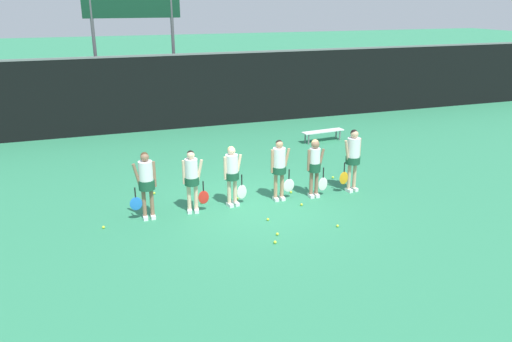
# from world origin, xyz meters

# --- Properties ---
(ground_plane) EXTENTS (140.00, 140.00, 0.00)m
(ground_plane) POSITION_xyz_m (0.00, 0.00, 0.00)
(ground_plane) COLOR #2D7F56
(fence_windscreen) EXTENTS (60.00, 0.08, 3.13)m
(fence_windscreen) POSITION_xyz_m (0.00, 8.89, 1.58)
(fence_windscreen) COLOR black
(fence_windscreen) RESTS_ON ground_plane
(scoreboard) EXTENTS (4.02, 0.15, 6.03)m
(scoreboard) POSITION_xyz_m (-1.77, 10.57, 4.75)
(scoreboard) COLOR #515156
(scoreboard) RESTS_ON ground_plane
(bench_courtside) EXTENTS (1.74, 0.52, 0.43)m
(bench_courtside) POSITION_xyz_m (4.47, 4.97, 0.37)
(bench_courtside) COLOR silver
(bench_courtside) RESTS_ON ground_plane
(player_0) EXTENTS (0.69, 0.40, 1.73)m
(player_0) POSITION_xyz_m (-2.92, -0.04, 1.03)
(player_0) COLOR #8C664C
(player_0) RESTS_ON ground_plane
(player_1) EXTENTS (0.64, 0.37, 1.65)m
(player_1) POSITION_xyz_m (-1.77, -0.01, 0.97)
(player_1) COLOR beige
(player_1) RESTS_ON ground_plane
(player_2) EXTENTS (0.64, 0.38, 1.64)m
(player_2) POSITION_xyz_m (-0.69, 0.06, 0.96)
(player_2) COLOR beige
(player_2) RESTS_ON ground_plane
(player_3) EXTENTS (0.68, 0.39, 1.70)m
(player_3) POSITION_xyz_m (0.63, 0.01, 1.00)
(player_3) COLOR tan
(player_3) RESTS_ON ground_plane
(player_4) EXTENTS (0.62, 0.34, 1.65)m
(player_4) POSITION_xyz_m (1.63, -0.10, 0.97)
(player_4) COLOR #8C664C
(player_4) RESTS_ON ground_plane
(player_5) EXTENTS (0.67, 0.41, 1.81)m
(player_5) POSITION_xyz_m (2.83, -0.06, 1.09)
(player_5) COLOR tan
(player_5) RESTS_ON ground_plane
(tennis_ball_0) EXTENTS (0.07, 0.07, 0.07)m
(tennis_ball_0) POSITION_xyz_m (-1.55, 1.74, 0.03)
(tennis_ball_0) COLOR #CCE033
(tennis_ball_0) RESTS_ON ground_plane
(tennis_ball_1) EXTENTS (0.07, 0.07, 0.07)m
(tennis_ball_1) POSITION_xyz_m (1.30, -2.09, 0.03)
(tennis_ball_1) COLOR #CCE033
(tennis_ball_1) RESTS_ON ground_plane
(tennis_ball_2) EXTENTS (0.07, 0.07, 0.07)m
(tennis_ball_2) POSITION_xyz_m (-0.15, -1.17, 0.03)
(tennis_ball_2) COLOR #CCE033
(tennis_ball_2) RESTS_ON ground_plane
(tennis_ball_3) EXTENTS (0.07, 0.07, 0.07)m
(tennis_ball_3) POSITION_xyz_m (-0.44, -2.38, 0.04)
(tennis_ball_3) COLOR #CCE033
(tennis_ball_3) RESTS_ON ground_plane
(tennis_ball_4) EXTENTS (0.07, 0.07, 0.07)m
(tennis_ball_4) POSITION_xyz_m (2.85, 1.06, 0.03)
(tennis_ball_4) COLOR #CCE033
(tennis_ball_4) RESTS_ON ground_plane
(tennis_ball_5) EXTENTS (0.07, 0.07, 0.07)m
(tennis_ball_5) POSITION_xyz_m (-2.54, 1.57, 0.03)
(tennis_ball_5) COLOR #CCE033
(tennis_ball_5) RESTS_ON ground_plane
(tennis_ball_6) EXTENTS (0.07, 0.07, 0.07)m
(tennis_ball_6) POSITION_xyz_m (-0.23, -2.02, 0.03)
(tennis_ball_6) COLOR #CCE033
(tennis_ball_6) RESTS_ON ground_plane
(tennis_ball_7) EXTENTS (0.07, 0.07, 0.07)m
(tennis_ball_7) POSITION_xyz_m (1.13, 0.34, 0.04)
(tennis_ball_7) COLOR #CCE033
(tennis_ball_7) RESTS_ON ground_plane
(tennis_ball_8) EXTENTS (0.07, 0.07, 0.07)m
(tennis_ball_8) POSITION_xyz_m (-0.45, 0.40, 0.03)
(tennis_ball_8) COLOR #CCE033
(tennis_ball_8) RESTS_ON ground_plane
(tennis_ball_9) EXTENTS (0.07, 0.07, 0.07)m
(tennis_ball_9) POSITION_xyz_m (1.04, -0.59, 0.03)
(tennis_ball_9) COLOR #CCE033
(tennis_ball_9) RESTS_ON ground_plane
(tennis_ball_10) EXTENTS (0.07, 0.07, 0.07)m
(tennis_ball_10) POSITION_xyz_m (-1.44, 0.45, 0.03)
(tennis_ball_10) COLOR #CCE033
(tennis_ball_10) RESTS_ON ground_plane
(tennis_ball_11) EXTENTS (0.07, 0.07, 0.07)m
(tennis_ball_11) POSITION_xyz_m (-4.03, -0.27, 0.03)
(tennis_ball_11) COLOR #CCE033
(tennis_ball_11) RESTS_ON ground_plane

